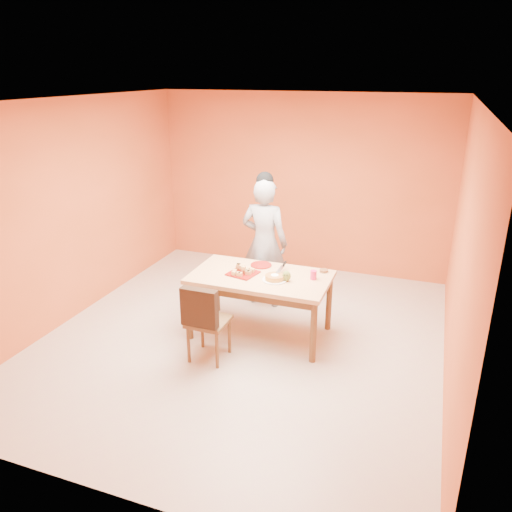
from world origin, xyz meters
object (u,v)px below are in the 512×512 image
(dining_chair, at_px, (208,320))
(red_dinner_plate, at_px, (261,265))
(magenta_glass, at_px, (313,275))
(person, at_px, (264,243))
(egg_ornament, at_px, (287,276))
(checker_tin, at_px, (324,271))
(sponge_cake, at_px, (275,277))
(dining_table, at_px, (260,283))
(pastry_platter, at_px, (243,273))

(dining_chair, xyz_separation_m, red_dinner_plate, (0.25, 1.00, 0.30))
(dining_chair, relative_size, magenta_glass, 8.73)
(person, relative_size, egg_ornament, 13.83)
(egg_ornament, relative_size, checker_tin, 1.25)
(person, bearing_deg, sponge_cake, 118.17)
(dining_table, bearing_deg, person, 106.05)
(red_dinner_plate, height_order, sponge_cake, sponge_cake)
(egg_ornament, bearing_deg, pastry_platter, 162.96)
(dining_chair, bearing_deg, magenta_glass, 40.59)
(dining_chair, relative_size, red_dinner_plate, 3.56)
(sponge_cake, bearing_deg, red_dinner_plate, 128.27)
(red_dinner_plate, relative_size, checker_tin, 2.57)
(sponge_cake, relative_size, egg_ornament, 1.74)
(red_dinner_plate, bearing_deg, egg_ornament, -39.34)
(pastry_platter, distance_m, red_dinner_plate, 0.34)
(dining_chair, bearing_deg, checker_tin, 46.46)
(pastry_platter, bearing_deg, sponge_cake, -7.38)
(red_dinner_plate, distance_m, checker_tin, 0.76)
(magenta_glass, bearing_deg, person, 139.10)
(dining_table, xyz_separation_m, checker_tin, (0.67, 0.35, 0.11))
(person, relative_size, sponge_cake, 7.96)
(dining_chair, distance_m, sponge_cake, 0.89)
(pastry_platter, relative_size, red_dinner_plate, 1.20)
(dining_chair, distance_m, red_dinner_plate, 1.07)
(dining_table, relative_size, person, 0.93)
(person, relative_size, checker_tin, 17.33)
(sponge_cake, bearing_deg, person, 115.68)
(pastry_platter, height_order, red_dinner_plate, pastry_platter)
(dining_table, bearing_deg, egg_ornament, -10.35)
(dining_table, relative_size, egg_ornament, 12.87)
(pastry_platter, bearing_deg, person, 92.18)
(red_dinner_plate, bearing_deg, dining_chair, -104.30)
(person, distance_m, sponge_cake, 1.01)
(pastry_platter, xyz_separation_m, sponge_cake, (0.40, -0.05, 0.03))
(dining_table, bearing_deg, dining_chair, -116.10)
(dining_chair, xyz_separation_m, egg_ornament, (0.68, 0.65, 0.35))
(magenta_glass, bearing_deg, egg_ornament, -149.54)
(dining_table, distance_m, checker_tin, 0.76)
(dining_table, distance_m, magenta_glass, 0.63)
(pastry_platter, bearing_deg, magenta_glass, 9.14)
(dining_chair, bearing_deg, red_dinner_plate, 75.85)
(person, height_order, pastry_platter, person)
(red_dinner_plate, height_order, magenta_glass, magenta_glass)
(person, height_order, sponge_cake, person)
(dining_table, xyz_separation_m, sponge_cake, (0.20, -0.08, 0.13))
(person, xyz_separation_m, red_dinner_plate, (0.14, -0.54, -0.09))
(egg_ornament, xyz_separation_m, checker_tin, (0.33, 0.41, -0.05))
(dining_table, relative_size, dining_chair, 1.76)
(pastry_platter, xyz_separation_m, checker_tin, (0.87, 0.38, 0.01))
(dining_chair, bearing_deg, pastry_platter, 78.23)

